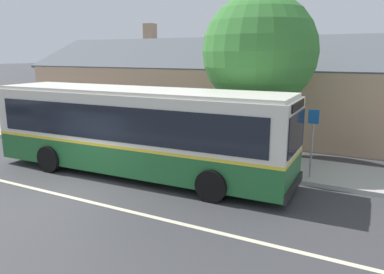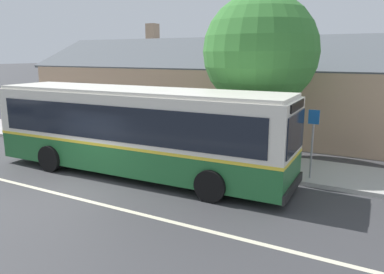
% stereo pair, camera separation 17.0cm
% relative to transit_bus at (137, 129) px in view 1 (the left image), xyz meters
% --- Properties ---
extents(ground_plane, '(300.00, 300.00, 0.00)m').
position_rel_transit_bus_xyz_m(ground_plane, '(-0.81, -2.90, -1.70)').
color(ground_plane, '#38383A').
extents(sidewalk_far, '(60.00, 3.00, 0.15)m').
position_rel_transit_bus_xyz_m(sidewalk_far, '(-0.81, 3.10, -1.62)').
color(sidewalk_far, '#ADAAA3').
rests_on(sidewalk_far, ground).
extents(lane_divider_stripe, '(60.00, 0.16, 0.01)m').
position_rel_transit_bus_xyz_m(lane_divider_stripe, '(-0.81, -2.90, -1.69)').
color(lane_divider_stripe, beige).
rests_on(lane_divider_stripe, ground).
extents(community_building, '(25.75, 8.53, 6.39)m').
position_rel_transit_bus_xyz_m(community_building, '(-0.10, 10.46, 0.21)').
color(community_building, tan).
rests_on(community_building, ground).
extents(transit_bus, '(11.51, 3.03, 3.15)m').
position_rel_transit_bus_xyz_m(transit_bus, '(0.00, 0.00, 0.00)').
color(transit_bus, '#236633').
rests_on(transit_bus, ground).
extents(bench_by_building, '(1.79, 0.51, 0.94)m').
position_rel_transit_bus_xyz_m(bench_by_building, '(-7.20, 2.60, -1.12)').
color(bench_by_building, brown).
rests_on(bench_by_building, sidewalk_far).
extents(bench_down_street, '(1.89, 0.51, 0.94)m').
position_rel_transit_bus_xyz_m(bench_down_street, '(-3.28, 2.35, -1.12)').
color(bench_down_street, brown).
rests_on(bench_down_street, sidewalk_far).
extents(street_tree_primary, '(4.53, 4.53, 6.71)m').
position_rel_transit_bus_xyz_m(street_tree_primary, '(3.28, 3.78, 2.74)').
color(street_tree_primary, '#4C3828').
rests_on(street_tree_primary, ground).
extents(bus_stop_sign, '(0.36, 0.07, 2.40)m').
position_rel_transit_bus_xyz_m(bus_stop_sign, '(5.80, 2.09, -0.06)').
color(bus_stop_sign, gray).
rests_on(bus_stop_sign, sidewalk_far).
extents(bike_rack, '(1.16, 0.06, 0.78)m').
position_rel_transit_bus_xyz_m(bike_rack, '(-10.02, 2.67, -1.01)').
color(bike_rack, slate).
rests_on(bike_rack, sidewalk_far).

